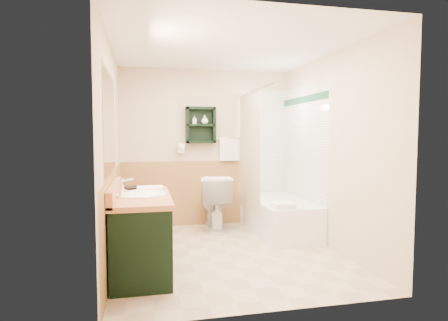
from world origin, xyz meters
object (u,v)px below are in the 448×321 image
Objects in this scene: vanity_book at (126,179)px; soap_bottle_a at (195,122)px; wall_shelf at (201,125)px; toilet at (214,202)px; bathtub at (278,216)px; soap_bottle_b at (205,121)px; vanity at (141,234)px; hair_dryer at (181,148)px.

vanity_book is 1.77m from soap_bottle_a.
wall_shelf reaches higher than toilet.
vanity_book is at bearing -161.63° from bathtub.
toilet is 6.11× the size of soap_bottle_b.
vanity is 2.25m from bathtub.
wall_shelf reaches higher than bathtub.
hair_dryer is 0.16× the size of bathtub.
soap_bottle_a is at bearing -176.95° from wall_shelf.
hair_dryer is at bearing 153.63° from bathtub.
bathtub is 1.83× the size of toilet.
hair_dryer is 1.06× the size of vanity_book.
soap_bottle_b is at bearing -61.76° from toilet.
soap_bottle_b reaches higher than vanity.
hair_dryer is 0.19× the size of vanity.
wall_shelf reaches higher than hair_dryer.
bathtub is (1.03, -0.63, -1.31)m from wall_shelf.
soap_bottle_a is at bearing 39.12° from vanity_book.
toilet is 6.57× the size of soap_bottle_a.
vanity is at bearing -116.56° from wall_shelf.
hair_dryer is 0.96m from toilet.
vanity is 1.52× the size of toilet.
soap_bottle_a is at bearing 150.74° from bathtub.
hair_dryer reaches higher than vanity_book.
hair_dryer is 0.45m from soap_bottle_a.
hair_dryer is 1.92× the size of soap_bottle_a.
toilet reaches higher than bathtub.
hair_dryer is 2.07m from vanity.
soap_bottle_b is at bearing -4.61° from wall_shelf.
vanity_book is at bearing 46.14° from toilet.
bathtub is at bearing -29.26° from soap_bottle_a.
hair_dryer is at bearing 175.24° from wall_shelf.
vanity is 10.01× the size of soap_bottle_a.
vanity is at bearing -118.19° from soap_bottle_b.
bathtub is (1.33, -0.66, -0.96)m from hair_dryer.
soap_bottle_a reaches higher than hair_dryer.
soap_bottle_a is 0.93× the size of soap_bottle_b.
bathtub is 6.61× the size of vanity_book.
bathtub is 1.87m from soap_bottle_a.
toilet is (0.16, -0.24, -1.15)m from wall_shelf.
hair_dryer is at bearing 175.26° from soap_bottle_b.
soap_bottle_a reaches higher than bathtub.
vanity_book is 1.69× the size of soap_bottle_b.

